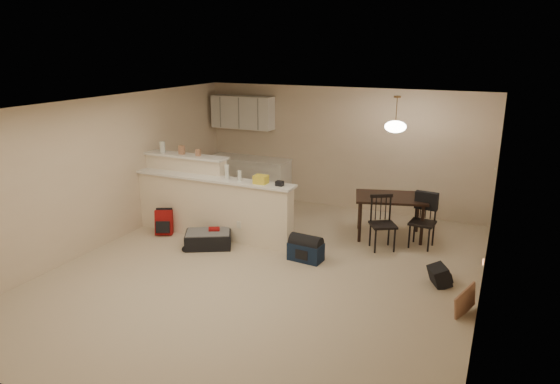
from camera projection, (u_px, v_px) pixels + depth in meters
The scene contains 21 objects.
room at pixel (266, 192), 7.24m from camera, with size 7.00×7.02×2.50m.
breakfast_bar at pixel (203, 201), 8.98m from camera, with size 3.08×0.58×1.39m.
upper_cabinets at pixel (243, 112), 10.83m from camera, with size 1.40×0.34×0.70m, color white.
kitchen_counter at pixel (249, 179), 11.05m from camera, with size 1.80×0.60×0.90m, color white.
thermostat at pixel (495, 173), 7.32m from camera, with size 0.02×0.12×0.12m, color beige.
jar at pixel (162, 147), 9.23m from camera, with size 0.10×0.10×0.20m, color silver.
cereal_box at pixel (182, 150), 9.06m from camera, with size 0.10×0.07×0.16m, color #AA7657.
small_box at pixel (198, 153), 8.92m from camera, with size 0.08×0.06×0.12m, color #AA7657.
bottle_a at pixel (227, 172), 8.51m from camera, with size 0.07×0.07×0.26m, color silver.
bottle_b at pixel (240, 176), 8.42m from camera, with size 0.06×0.06×0.18m, color silver.
bag_lump at pixel (261, 179), 8.27m from camera, with size 0.22×0.18×0.14m, color #AA7657.
pouch at pixel (280, 183), 8.14m from camera, with size 0.12×0.10×0.08m, color #AA7657.
dining_table at pixel (391, 201), 8.76m from camera, with size 1.38×1.11×0.75m.
pendant_lamp at pixel (395, 126), 8.39m from camera, with size 0.36×0.36×0.62m.
dining_chair_near at pixel (383, 223), 8.27m from camera, with size 0.40×0.38×0.92m, color black, non-canonical shape.
dining_chair_far at pixel (422, 221), 8.37m from camera, with size 0.40×0.38×0.91m, color black, non-canonical shape.
suitcase at pixel (208, 240), 8.46m from camera, with size 0.76×0.49×0.26m, color black.
red_backpack at pixel (164, 222), 9.01m from camera, with size 0.30×0.19×0.45m, color maroon.
navy_duffel at pixel (306, 252), 7.92m from camera, with size 0.54×0.29×0.29m, color #122039.
black_daypack at pixel (439, 276), 7.10m from camera, with size 0.32×0.22×0.28m, color black.
cardboard_sheet at pixel (465, 302), 6.31m from camera, with size 0.47×0.02×0.36m, color #AA7657.
Camera 1 is at (3.09, -6.22, 3.29)m, focal length 32.00 mm.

